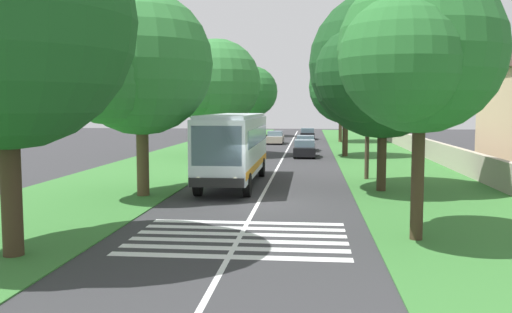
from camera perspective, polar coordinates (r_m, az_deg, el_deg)
ground at (r=23.57m, az=0.22°, el=-4.88°), size 160.00×160.00×0.00m
grass_verge_left at (r=39.71m, az=-9.54°, el=-0.81°), size 120.00×8.00×0.04m
grass_verge_right at (r=38.78m, az=14.54°, el=-1.04°), size 120.00×8.00×0.04m
centre_line at (r=38.38m, az=2.36°, el=-0.97°), size 110.00×0.16×0.01m
coach_bus at (r=28.99m, az=-2.28°, el=1.28°), size 11.16×2.62×3.73m
zebra_crossing at (r=17.51m, az=-1.75°, el=-8.42°), size 4.95×6.80×0.01m
trailing_car_0 at (r=45.19m, az=5.07°, el=0.79°), size 4.30×1.78×1.43m
trailing_car_1 at (r=51.83m, az=5.17°, el=1.35°), size 4.30×1.78×1.43m
trailing_car_2 at (r=61.22m, az=2.03°, el=1.96°), size 4.30×1.78×1.43m
trailing_car_3 at (r=69.93m, az=5.38°, el=2.34°), size 4.30×1.78×1.43m
roadside_tree_left_0 at (r=16.50m, az=-25.04°, el=12.21°), size 7.92×6.98×9.89m
roadside_tree_left_1 at (r=46.16m, az=-4.26°, el=7.39°), size 8.41×7.33×9.70m
roadside_tree_left_2 at (r=76.40m, az=-0.47°, el=6.62°), size 8.43×6.95×9.66m
roadside_tree_left_3 at (r=25.73m, az=-12.30°, el=9.03°), size 7.97×6.53×9.32m
roadside_tree_right_0 at (r=27.36m, az=12.74°, el=8.91°), size 8.56×7.13×9.68m
roadside_tree_right_1 at (r=17.33m, az=16.26°, el=10.08°), size 6.08×5.03×8.28m
roadside_tree_right_2 at (r=64.69m, az=8.70°, el=8.18°), size 8.14×7.16×11.26m
roadside_tree_right_3 at (r=45.81m, az=9.13°, el=7.00°), size 7.07×6.05×8.75m
utility_pole at (r=31.45m, az=11.54°, el=4.29°), size 0.24×1.40×7.01m
roadside_wall at (r=44.23m, az=17.93°, el=0.61°), size 70.00×0.40×1.48m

